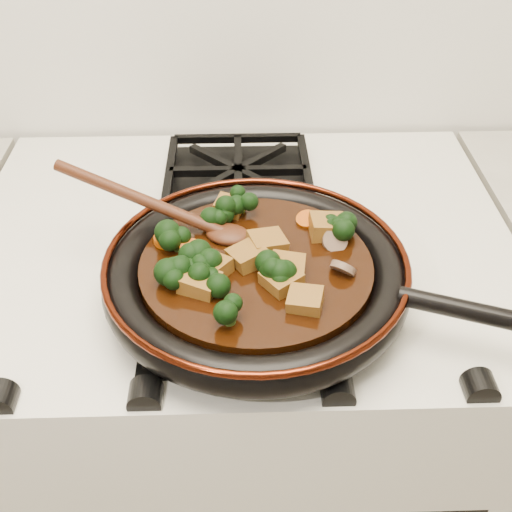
{
  "coord_description": "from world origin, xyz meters",
  "views": [
    {
      "loc": [
        0.0,
        0.98,
        1.43
      ],
      "look_at": [
        0.02,
        1.56,
        0.97
      ],
      "focal_mm": 45.0,
      "sensor_mm": 36.0,
      "label": 1
    }
  ],
  "objects": [
    {
      "name": "stove",
      "position": [
        0.0,
        1.69,
        0.45
      ],
      "size": [
        0.76,
        0.6,
        0.9
      ],
      "primitive_type": "cube",
      "color": "silver",
      "rests_on": "ground"
    },
    {
      "name": "burner_grate_front",
      "position": [
        0.0,
        1.55,
        0.91
      ],
      "size": [
        0.23,
        0.23,
        0.03
      ],
      "primitive_type": null,
      "color": "black",
      "rests_on": "stove"
    },
    {
      "name": "burner_grate_back",
      "position": [
        0.0,
        1.83,
        0.91
      ],
      "size": [
        0.23,
        0.23,
        0.03
      ],
      "primitive_type": null,
      "color": "black",
      "rests_on": "stove"
    },
    {
      "name": "skillet",
      "position": [
        0.02,
        1.56,
        0.94
      ],
      "size": [
        0.47,
        0.36,
        0.05
      ],
      "rotation": [
        0.0,
        0.0,
        -0.36
      ],
      "color": "black",
      "rests_on": "burner_grate_front"
    },
    {
      "name": "braising_sauce",
      "position": [
        0.02,
        1.56,
        0.95
      ],
      "size": [
        0.27,
        0.27,
        0.02
      ],
      "primitive_type": "cylinder",
      "color": "black",
      "rests_on": "skillet"
    },
    {
      "name": "tofu_cube_0",
      "position": [
        0.07,
        1.48,
        0.97
      ],
      "size": [
        0.05,
        0.04,
        0.03
      ],
      "primitive_type": "cube",
      "rotation": [
        -0.09,
        0.06,
        2.88
      ],
      "color": "brown",
      "rests_on": "braising_sauce"
    },
    {
      "name": "tofu_cube_1",
      "position": [
        0.03,
        1.58,
        0.97
      ],
      "size": [
        0.05,
        0.05,
        0.03
      ],
      "primitive_type": "cube",
      "rotation": [
        0.01,
        0.11,
        0.32
      ],
      "color": "brown",
      "rests_on": "braising_sauce"
    },
    {
      "name": "tofu_cube_2",
      "position": [
        0.05,
        1.52,
        0.97
      ],
      "size": [
        0.05,
        0.05,
        0.02
      ],
      "primitive_type": "cube",
      "rotation": [
        -0.01,
        -0.06,
        0.63
      ],
      "color": "brown",
      "rests_on": "braising_sauce"
    },
    {
      "name": "tofu_cube_3",
      "position": [
        0.05,
        1.54,
        0.97
      ],
      "size": [
        0.04,
        0.04,
        0.02
      ],
      "primitive_type": "cube",
      "rotation": [
        0.08,
        0.01,
        1.43
      ],
      "color": "brown",
      "rests_on": "braising_sauce"
    },
    {
      "name": "tofu_cube_4",
      "position": [
        -0.05,
        1.54,
        0.97
      ],
      "size": [
        0.04,
        0.04,
        0.02
      ],
      "primitive_type": "cube",
      "rotation": [
        0.01,
        -0.01,
        1.49
      ],
      "color": "brown",
      "rests_on": "braising_sauce"
    },
    {
      "name": "tofu_cube_5",
      "position": [
        0.11,
        1.62,
        0.97
      ],
      "size": [
        0.05,
        0.04,
        0.03
      ],
      "primitive_type": "cube",
      "rotation": [
        -0.08,
        0.08,
        0.03
      ],
      "color": "brown",
      "rests_on": "braising_sauce"
    },
    {
      "name": "tofu_cube_6",
      "position": [
        -0.01,
        1.67,
        0.97
      ],
      "size": [
        0.05,
        0.04,
        0.02
      ],
      "primitive_type": "cube",
      "rotation": [
        -0.0,
        -0.11,
        2.85
      ],
      "color": "brown",
      "rests_on": "braising_sauce"
    },
    {
      "name": "tofu_cube_7",
      "position": [
        -0.03,
        1.54,
        0.97
      ],
      "size": [
        0.05,
        0.05,
        0.02
      ],
      "primitive_type": "cube",
      "rotation": [
        0.03,
        0.1,
        2.47
      ],
      "color": "brown",
      "rests_on": "braising_sauce"
    },
    {
      "name": "tofu_cube_8",
      "position": [
        0.01,
        1.56,
        0.97
      ],
      "size": [
        0.06,
        0.05,
        0.03
      ],
      "primitive_type": "cube",
      "rotation": [
        -0.11,
        -0.11,
        0.55
      ],
      "color": "brown",
      "rests_on": "braising_sauce"
    },
    {
      "name": "tofu_cube_9",
      "position": [
        -0.04,
        1.52,
        0.97
      ],
      "size": [
        0.05,
        0.05,
        0.03
      ],
      "primitive_type": "cube",
      "rotation": [
        -0.01,
        -0.09,
        2.74
      ],
      "color": "brown",
      "rests_on": "braising_sauce"
    },
    {
      "name": "broccoli_floret_0",
      "position": [
        0.0,
        1.67,
        0.97
      ],
      "size": [
        0.06,
        0.07,
        0.07
      ],
      "primitive_type": null,
      "rotation": [
        -0.19,
        -0.02,
        2.97
      ],
      "color": "black",
      "rests_on": "braising_sauce"
    },
    {
      "name": "broccoli_floret_1",
      "position": [
        -0.01,
        1.46,
        0.97
      ],
      "size": [
        0.08,
        0.08,
        0.07
      ],
      "primitive_type": null,
      "rotation": [
        0.17,
        0.2,
        1.24
      ],
      "color": "black",
      "rests_on": "braising_sauce"
    },
    {
      "name": "broccoli_floret_2",
      "position": [
        -0.03,
        1.52,
        0.97
      ],
      "size": [
        0.08,
        0.07,
        0.06
      ],
      "primitive_type": null,
      "rotation": [
        -0.18,
        0.02,
        1.31
      ],
      "color": "black",
      "rests_on": "braising_sauce"
    },
    {
      "name": "broccoli_floret_3",
      "position": [
        -0.03,
        1.63,
        0.97
      ],
      "size": [
        0.08,
        0.08,
        0.06
      ],
      "primitive_type": null,
      "rotation": [
        0.08,
        0.12,
        2.74
      ],
      "color": "black",
      "rests_on": "braising_sauce"
    },
    {
      "name": "broccoli_floret_4",
      "position": [
        -0.04,
        1.55,
        0.97
      ],
      "size": [
        0.07,
        0.07,
        0.07
      ],
      "primitive_type": null,
      "rotation": [
        0.13,
        0.2,
        1.53
      ],
      "color": "black",
      "rests_on": "braising_sauce"
    },
    {
      "name": "broccoli_floret_5",
      "position": [
        -0.07,
        1.53,
        0.97
      ],
      "size": [
        0.09,
        0.09,
        0.07
      ],
      "primitive_type": null,
      "rotation": [
        -0.21,
        -0.13,
        0.82
      ],
      "color": "black",
      "rests_on": "braising_sauce"
    },
    {
      "name": "broccoli_floret_6",
      "position": [
        0.04,
        1.53,
        0.97
      ],
      "size": [
        0.09,
        0.09,
        0.07
      ],
      "primitive_type": null,
      "rotation": [
        -0.1,
        0.23,
        2.28
      ],
      "color": "black",
      "rests_on": "braising_sauce"
    },
    {
      "name": "broccoli_floret_7",
      "position": [
        -0.07,
        1.59,
        0.97
      ],
      "size": [
        0.09,
        0.09,
        0.07
      ],
      "primitive_type": null,
      "rotation": [
        -0.12,
        -0.22,
        0.66
      ],
      "color": "black",
      "rests_on": "braising_sauce"
    },
    {
      "name": "broccoli_floret_8",
      "position": [
        0.12,
        1.61,
        0.97
      ],
      "size": [
        0.07,
        0.06,
        0.06
      ],
      "primitive_type": null,
      "rotation": [
        -0.21,
        0.08,
        1.58
      ],
      "color": "black",
      "rests_on": "braising_sauce"
    },
    {
      "name": "carrot_coin_0",
      "position": [
        -0.06,
        1.53,
        0.96
      ],
      "size": [
        0.03,
        0.03,
        0.02
      ],
      "primitive_type": "cylinder",
      "rotation": [
        -0.12,
        0.26,
        0.0
      ],
      "color": "#B44505",
      "rests_on": "braising_sauce"
    },
    {
      "name": "carrot_coin_1",
      "position": [
        -0.06,
        1.58,
        0.96
      ],
      "size": [
        0.03,
        0.03,
        0.02
      ],
      "primitive_type": "cylinder",
      "rotation": [
        0.27,
        0.28,
        0.0
      ],
      "color": "#B44505",
      "rests_on": "braising_sauce"
    },
    {
      "name": "carrot_coin_2",
      "position": [
        0.09,
        1.64,
        0.96
      ],
      "size": [
        0.03,
        0.03,
        0.02
      ],
      "primitive_type": "cylinder",
      "rotation": [
        0.25,
        -0.17,
        0.0
      ],
      "color": "#B44505",
      "rests_on": "braising_sauce"
    },
    {
      "name": "carrot_coin_3",
      "position": [
        -0.05,
        1.55,
        0.96
      ],
      "size": [
        0.03,
        0.03,
        0.02
      ],
      "primitive_type": "cylinder",
      "rotation": [
        -0.28,
        0.08,
        0.0
      ],
      "color": "#B44505",
      "rests_on": "braising_sauce"
    },
    {
      "name": "carrot_coin_4",
      "position": [
        -0.09,
        1.6,
        0.96
      ],
      "size": [
        0.03,
        0.03,
        0.02
      ],
      "primitive_type": "cylinder",
      "rotation": [
        0.16,
        0.13,
        0.0
      ],
      "color": "#B44505",
      "rests_on": "braising_sauce"
    },
    {
      "name": "mushroom_slice_0",
      "position": [
        0.12,
        1.59,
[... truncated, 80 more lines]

